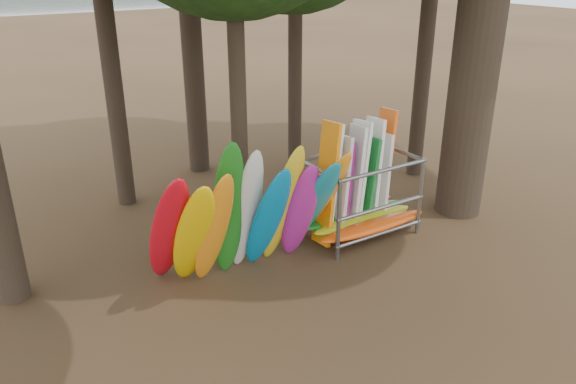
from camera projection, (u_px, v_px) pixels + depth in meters
ground at (348, 271)px, 11.81m from camera, size 120.00×120.00×0.00m
kayak_row at (251, 217)px, 11.16m from camera, size 4.28×2.13×3.24m
storage_rack at (359, 198)px, 13.10m from camera, size 2.98×1.64×2.84m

